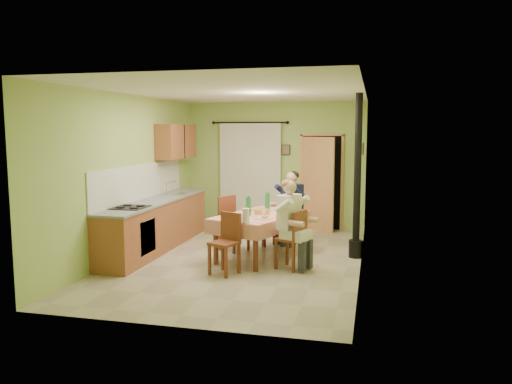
% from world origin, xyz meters
% --- Properties ---
extents(floor, '(4.00, 6.00, 0.01)m').
position_xyz_m(floor, '(0.00, 0.00, 0.00)').
color(floor, tan).
rests_on(floor, ground).
extents(room_shell, '(4.04, 6.04, 2.82)m').
position_xyz_m(room_shell, '(0.00, 0.00, 1.82)').
color(room_shell, '#A5C565').
rests_on(room_shell, ground).
extents(kitchen_run, '(0.64, 3.64, 1.56)m').
position_xyz_m(kitchen_run, '(-1.71, 0.40, 0.48)').
color(kitchen_run, brown).
rests_on(kitchen_run, ground).
extents(upper_cabinets, '(0.35, 1.40, 0.70)m').
position_xyz_m(upper_cabinets, '(-1.82, 1.70, 1.95)').
color(upper_cabinets, brown).
rests_on(upper_cabinets, room_shell).
extents(curtain, '(1.70, 0.07, 2.22)m').
position_xyz_m(curtain, '(-0.55, 2.90, 1.26)').
color(curtain, black).
rests_on(curtain, ground).
extents(doorway, '(0.96, 0.46, 2.15)m').
position_xyz_m(doorway, '(1.02, 2.87, 1.05)').
color(doorway, black).
rests_on(doorway, ground).
extents(dining_table, '(1.57, 1.99, 0.76)m').
position_xyz_m(dining_table, '(0.31, 0.17, 0.38)').
color(dining_table, '#E38979').
rests_on(dining_table, ground).
extents(tableware, '(0.70, 1.63, 0.33)m').
position_xyz_m(tableware, '(0.29, 0.06, 0.83)').
color(tableware, white).
rests_on(tableware, dining_table).
extents(chair_far, '(0.52, 0.52, 0.93)m').
position_xyz_m(chair_far, '(0.65, 1.24, 0.29)').
color(chair_far, brown).
rests_on(chair_far, ground).
extents(chair_near, '(0.49, 0.49, 0.93)m').
position_xyz_m(chair_near, '(-0.01, -0.88, 0.29)').
color(chair_near, brown).
rests_on(chair_near, ground).
extents(chair_right, '(0.51, 0.51, 0.94)m').
position_xyz_m(chair_right, '(0.93, -0.37, 0.29)').
color(chair_right, brown).
rests_on(chair_right, ground).
extents(chair_left, '(0.58, 0.58, 0.99)m').
position_xyz_m(chair_left, '(-0.29, 0.61, 0.29)').
color(chair_left, brown).
rests_on(chair_left, ground).
extents(man_far, '(0.65, 0.64, 1.39)m').
position_xyz_m(man_far, '(0.66, 1.25, 0.88)').
color(man_far, '#141938').
rests_on(man_far, chair_far).
extents(man_right, '(0.60, 0.65, 1.39)m').
position_xyz_m(man_right, '(0.92, -0.37, 0.88)').
color(man_right, white).
rests_on(man_right, chair_right).
extents(stove_flue, '(0.24, 0.24, 2.80)m').
position_xyz_m(stove_flue, '(1.90, 0.60, 1.02)').
color(stove_flue, black).
rests_on(stove_flue, ground).
extents(picture_back, '(0.19, 0.03, 0.23)m').
position_xyz_m(picture_back, '(0.25, 2.97, 1.75)').
color(picture_back, black).
rests_on(picture_back, room_shell).
extents(picture_right, '(0.03, 0.31, 0.21)m').
position_xyz_m(picture_right, '(1.97, 1.20, 1.85)').
color(picture_right, brown).
rests_on(picture_right, room_shell).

